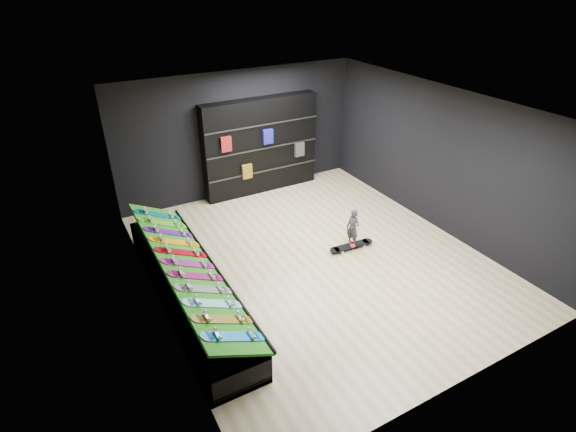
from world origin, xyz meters
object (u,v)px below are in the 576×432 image
display_rack (188,288)px  back_shelving (261,146)px  child (352,235)px  floor_skateboard (351,247)px

display_rack → back_shelving: (3.02, 3.32, 0.92)m
back_shelving → child: size_ratio=6.11×
child → floor_skateboard: bearing=165.5°
floor_skateboard → child: bearing=-86.3°
back_shelving → child: 3.49m
child → display_rack: bearing=-105.3°
back_shelving → floor_skateboard: (0.36, -3.37, -1.12)m
display_rack → floor_skateboard: display_rack is taller
display_rack → back_shelving: size_ratio=1.54×
back_shelving → floor_skateboard: 3.57m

